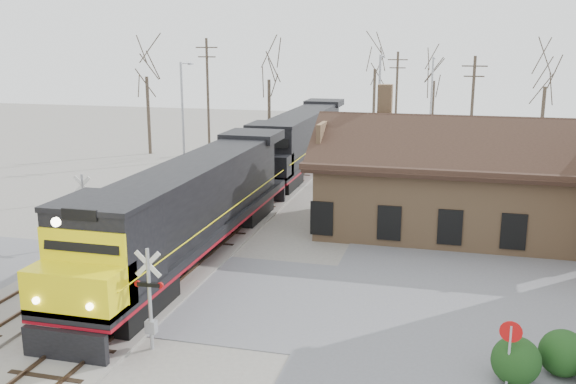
% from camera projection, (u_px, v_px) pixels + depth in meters
% --- Properties ---
extents(ground, '(140.00, 140.00, 0.00)m').
position_uv_depth(ground, '(159.00, 287.00, 27.54)').
color(ground, gray).
rests_on(ground, ground).
extents(road, '(60.00, 9.00, 0.03)m').
position_uv_depth(road, '(159.00, 287.00, 27.53)').
color(road, slate).
rests_on(road, ground).
extents(track_main, '(3.40, 90.00, 0.24)m').
position_uv_depth(track_main, '(260.00, 203.00, 41.65)').
color(track_main, gray).
rests_on(track_main, ground).
extents(track_siding, '(3.40, 90.00, 0.24)m').
position_uv_depth(track_siding, '(196.00, 198.00, 42.75)').
color(track_siding, gray).
rests_on(track_siding, ground).
extents(depot, '(15.20, 9.31, 7.90)m').
position_uv_depth(depot, '(452.00, 188.00, 35.36)').
color(depot, '#99734F').
rests_on(depot, ground).
extents(locomotive_lead, '(3.29, 22.02, 4.89)m').
position_uv_depth(locomotive_lead, '(188.00, 210.00, 30.19)').
color(locomotive_lead, black).
rests_on(locomotive_lead, ground).
extents(locomotive_trailing, '(3.29, 22.02, 4.63)m').
position_uv_depth(locomotive_trailing, '(299.00, 140.00, 51.19)').
color(locomotive_trailing, black).
rests_on(locomotive_trailing, ground).
extents(crossbuck_near, '(1.03, 0.27, 3.61)m').
position_uv_depth(crossbuck_near, '(150.00, 302.00, 21.66)').
color(crossbuck_near, '#A5A8AD').
rests_on(crossbuck_near, ground).
extents(crossbuck_far, '(1.07, 0.28, 3.76)m').
position_uv_depth(crossbuck_far, '(84.00, 212.00, 32.81)').
color(crossbuck_far, '#A5A8AD').
rests_on(crossbuck_far, ground).
extents(do_not_enter_sign, '(0.67, 0.14, 2.26)m').
position_uv_depth(do_not_enter_sign, '(510.00, 343.00, 19.07)').
color(do_not_enter_sign, '#A5A8AD').
rests_on(do_not_enter_sign, ground).
extents(hedge_a, '(1.51, 1.51, 1.51)m').
position_uv_depth(hedge_a, '(516.00, 361.00, 19.66)').
color(hedge_a, '#153411').
rests_on(hedge_a, ground).
extents(hedge_b, '(1.50, 1.50, 1.50)m').
position_uv_depth(hedge_b, '(563.00, 353.00, 20.16)').
color(hedge_b, '#153411').
rests_on(hedge_b, ground).
extents(streetlight_a, '(0.25, 2.04, 8.91)m').
position_uv_depth(streetlight_a, '(184.00, 119.00, 44.83)').
color(streetlight_a, '#A5A8AD').
rests_on(streetlight_a, ground).
extents(streetlight_b, '(0.25, 2.04, 9.33)m').
position_uv_depth(streetlight_b, '(379.00, 110.00, 48.24)').
color(streetlight_b, '#A5A8AD').
rests_on(streetlight_b, ground).
extents(streetlight_c, '(0.25, 2.04, 8.87)m').
position_uv_depth(streetlight_c, '(431.00, 100.00, 59.36)').
color(streetlight_c, '#A5A8AD').
rests_on(streetlight_c, ground).
extents(utility_pole_a, '(2.00, 0.24, 10.55)m').
position_uv_depth(utility_pole_a, '(208.00, 97.00, 56.40)').
color(utility_pole_a, '#382D23').
rests_on(utility_pole_a, ground).
extents(utility_pole_b, '(2.00, 0.24, 9.27)m').
position_uv_depth(utility_pole_b, '(396.00, 96.00, 64.86)').
color(utility_pole_b, '#382D23').
rests_on(utility_pole_b, ground).
extents(utility_pole_c, '(2.00, 0.24, 9.16)m').
position_uv_depth(utility_pole_c, '(472.00, 111.00, 51.54)').
color(utility_pole_c, '#382D23').
rests_on(utility_pole_c, ground).
extents(tree_a, '(4.75, 4.75, 11.65)m').
position_uv_depth(tree_a, '(146.00, 64.00, 58.23)').
color(tree_a, '#382D23').
rests_on(tree_a, ground).
extents(tree_b, '(4.44, 4.44, 10.89)m').
position_uv_depth(tree_b, '(269.00, 68.00, 61.50)').
color(tree_b, '#382D23').
rests_on(tree_b, ground).
extents(tree_c, '(4.86, 4.86, 11.91)m').
position_uv_depth(tree_c, '(375.00, 58.00, 70.24)').
color(tree_c, '#382D23').
rests_on(tree_c, ground).
extents(tree_d, '(4.35, 4.35, 10.67)m').
position_uv_depth(tree_d, '(434.00, 70.00, 61.97)').
color(tree_d, '#382D23').
rests_on(tree_d, ground).
extents(tree_e, '(4.28, 4.28, 10.49)m').
position_uv_depth(tree_e, '(546.00, 74.00, 55.55)').
color(tree_e, '#382D23').
rests_on(tree_e, ground).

